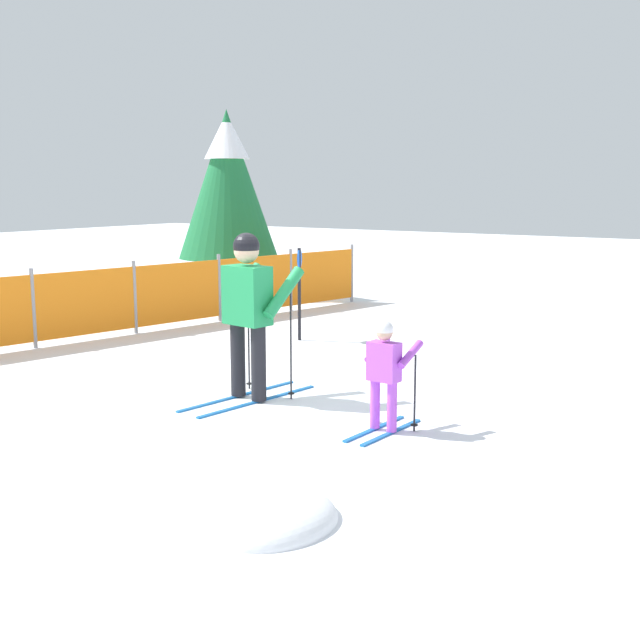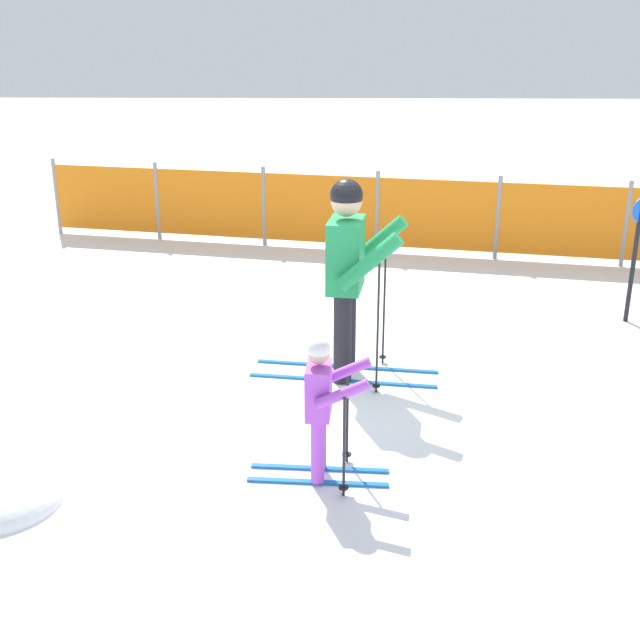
{
  "view_description": "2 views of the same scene",
  "coord_description": "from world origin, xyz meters",
  "px_view_note": "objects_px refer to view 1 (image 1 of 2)",
  "views": [
    {
      "loc": [
        -6.47,
        -5.17,
        2.3
      ],
      "look_at": [
        -0.26,
        -1.03,
        1.05
      ],
      "focal_mm": 45.0,
      "sensor_mm": 36.0,
      "label": 1
    },
    {
      "loc": [
        0.05,
        -6.6,
        3.03
      ],
      "look_at": [
        -0.08,
        -0.37,
        0.74
      ],
      "focal_mm": 45.0,
      "sensor_mm": 36.0,
      "label": 2
    }
  ],
  "objects_px": {
    "conifer_far": "(228,182)",
    "trail_marker": "(299,283)",
    "skier_adult": "(249,301)",
    "skier_child": "(385,367)",
    "safety_fence": "(86,303)"
  },
  "relations": [
    {
      "from": "conifer_far",
      "to": "trail_marker",
      "type": "height_order",
      "value": "conifer_far"
    },
    {
      "from": "skier_adult",
      "to": "trail_marker",
      "type": "bearing_deg",
      "value": 34.01
    },
    {
      "from": "skier_adult",
      "to": "skier_child",
      "type": "bearing_deg",
      "value": -88.61
    },
    {
      "from": "safety_fence",
      "to": "conifer_far",
      "type": "xyz_separation_m",
      "value": [
        4.94,
        1.38,
        1.8
      ]
    },
    {
      "from": "safety_fence",
      "to": "trail_marker",
      "type": "relative_size",
      "value": 8.21
    },
    {
      "from": "skier_child",
      "to": "safety_fence",
      "type": "distance_m",
      "value": 6.1
    },
    {
      "from": "conifer_far",
      "to": "safety_fence",
      "type": "bearing_deg",
      "value": -164.34
    },
    {
      "from": "trail_marker",
      "to": "skier_adult",
      "type": "bearing_deg",
      "value": -153.92
    },
    {
      "from": "skier_child",
      "to": "skier_adult",
      "type": "bearing_deg",
      "value": 86.9
    },
    {
      "from": "skier_adult",
      "to": "skier_child",
      "type": "xyz_separation_m",
      "value": [
        -0.2,
        -1.79,
        -0.46
      ]
    },
    {
      "from": "skier_child",
      "to": "conifer_far",
      "type": "distance_m",
      "value": 9.88
    },
    {
      "from": "conifer_far",
      "to": "skier_child",
      "type": "bearing_deg",
      "value": -131.29
    },
    {
      "from": "skier_adult",
      "to": "skier_child",
      "type": "distance_m",
      "value": 1.86
    },
    {
      "from": "skier_child",
      "to": "safety_fence",
      "type": "bearing_deg",
      "value": 79.42
    },
    {
      "from": "skier_child",
      "to": "trail_marker",
      "type": "relative_size",
      "value": 0.77
    }
  ]
}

